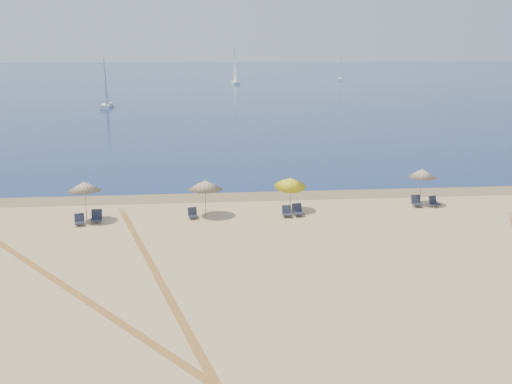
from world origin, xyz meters
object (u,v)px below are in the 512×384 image
Objects in this scene: sailboat_0 at (106,93)px; sailboat_1 at (341,73)px; umbrella_1 at (84,186)px; chair_2 at (79,220)px; chair_8 at (434,202)px; sailboat_2 at (235,73)px; umbrella_3 at (290,182)px; chair_5 at (287,212)px; umbrella_2 at (205,185)px; chair_6 at (298,211)px; umbrella_4 at (422,173)px; chair_4 at (193,214)px; chair_7 at (417,202)px; chair_3 at (97,217)px.

sailboat_0 is 102.03m from sailboat_1.
chair_2 is (-0.27, -0.72, -1.85)m from umbrella_1.
sailboat_2 is at bearing 73.82° from chair_8.
umbrella_3 is 1.96m from chair_5.
chair_6 is at bearing -4.50° from umbrella_2.
sailboat_2 is at bearing 92.05° from umbrella_4.
umbrella_2 is at bearing -100.84° from sailboat_2.
chair_5 reaches higher than chair_2.
chair_8 is (15.60, 1.15, 0.01)m from chair_4.
chair_7 is (21.01, 1.99, 0.03)m from chair_2.
chair_5 is 0.09× the size of sailboat_1.
umbrella_2 is 6.68m from chair_3.
umbrella_1 is 2.01m from chair_2.
umbrella_2 is 2.89× the size of chair_8.
umbrella_1 reaches higher than chair_5.
sailboat_2 is at bearing 67.35° from sailboat_0.
chair_5 is at bearing -13.76° from chair_4.
umbrella_1 is 1.94m from chair_3.
chair_2 is 134.13m from sailboat_2.
chair_2 is 21.10m from chair_7.
sailboat_0 is (-16.00, 67.41, 2.25)m from chair_4.
chair_5 is 154.22m from sailboat_1.
umbrella_1 is 0.32× the size of sailboat_1.
sailboat_2 reaches higher than umbrella_3.
sailboat_2 reaches higher than chair_8.
sailboat_1 is (39.16, 148.82, 2.06)m from chair_6.
chair_5 is at bearing -72.87° from sailboat_0.
chair_6 is (12.70, -0.04, -1.82)m from umbrella_1.
chair_7 is (20.12, 1.49, -0.00)m from chair_3.
sailboat_1 is (29.99, 147.61, 2.09)m from chair_8.
umbrella_2 reaches higher than chair_7.
sailboat_1 is 0.80× the size of sailboat_2.
chair_8 is (9.17, 1.21, -0.03)m from chair_6.
sailboat_2 is at bearing 82.91° from umbrella_1.
sailboat_0 is (-30.86, 65.73, 0.42)m from umbrella_4.
sailboat_2 is at bearing 75.57° from chair_6.
chair_3 reaches higher than chair_4.
sailboat_0 reaches higher than chair_3.
sailboat_0 reaches higher than umbrella_2.
chair_7 is at bearing 156.20° from chair_8.
chair_2 is 22.22m from chair_8.
sailboat_2 is at bearing 85.93° from umbrella_2.
chair_4 is at bearing -101.16° from sailboat_2.
sailboat_1 is (44.80, 148.37, 0.41)m from umbrella_2.
sailboat_1 is at bearing 75.10° from chair_5.
umbrella_3 is at bearing -174.77° from umbrella_4.
umbrella_4 is 3.29× the size of chair_3.
sailboat_1 reaches higher than umbrella_2.
chair_2 is at bearing -103.93° from sailboat_2.
chair_8 is at bearing -7.55° from chair_4.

